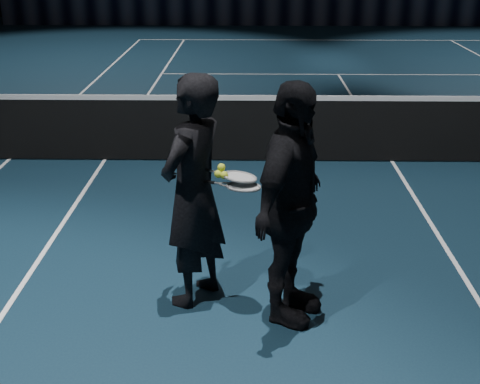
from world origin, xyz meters
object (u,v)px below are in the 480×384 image
(player_b, at_px, (291,206))
(racket_lower, at_px, (243,187))
(player_a, at_px, (193,192))
(racket_upper, at_px, (239,177))
(tennis_balls, at_px, (221,172))

(player_b, xyz_separation_m, racket_lower, (-0.38, 0.14, 0.11))
(player_a, relative_size, racket_upper, 2.95)
(racket_upper, bearing_deg, racket_lower, -42.66)
(racket_lower, height_order, tennis_balls, tennis_balls)
(player_b, relative_size, tennis_balls, 16.71)
(player_a, height_order, tennis_balls, player_a)
(racket_lower, distance_m, racket_upper, 0.09)
(racket_lower, xyz_separation_m, racket_upper, (-0.03, 0.05, 0.06))
(player_b, distance_m, racket_lower, 0.41)
(player_b, bearing_deg, tennis_balls, 93.84)
(player_b, bearing_deg, player_a, 94.32)
(player_a, relative_size, racket_lower, 2.95)
(player_a, xyz_separation_m, racket_upper, (0.39, -0.10, 0.17))
(player_a, bearing_deg, racket_upper, 105.13)
(racket_lower, xyz_separation_m, tennis_balls, (-0.18, 0.07, 0.10))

